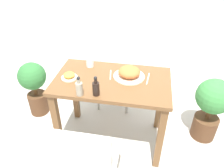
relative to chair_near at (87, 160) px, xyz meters
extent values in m
plane|color=#B7B2A8|center=(0.05, 0.71, -0.52)|extent=(16.00, 16.00, 0.00)
cube|color=brown|center=(0.05, 0.71, 0.23)|extent=(1.07, 0.64, 0.04)
cube|color=brown|center=(-0.44, 0.44, -0.15)|extent=(0.06, 0.06, 0.74)
cube|color=brown|center=(0.54, 0.44, -0.15)|extent=(0.06, 0.06, 0.74)
cube|color=brown|center=(-0.44, 0.98, -0.15)|extent=(0.06, 0.06, 0.74)
cube|color=brown|center=(0.54, 0.98, -0.15)|extent=(0.06, 0.06, 0.74)
cube|color=silver|center=(0.00, 0.08, -0.07)|extent=(0.42, 0.42, 0.04)
cube|color=silver|center=(0.00, -0.11, 0.17)|extent=(0.40, 0.04, 0.44)
cylinder|color=#B7B2A8|center=(0.18, 0.26, -0.30)|extent=(0.03, 0.03, 0.43)
cylinder|color=#B7B2A8|center=(-0.18, 0.26, -0.30)|extent=(0.03, 0.03, 0.43)
cube|color=silver|center=(-0.03, 1.33, -0.07)|extent=(0.42, 0.42, 0.04)
cube|color=silver|center=(-0.03, 1.52, 0.17)|extent=(0.40, 0.04, 0.44)
cylinder|color=#B7B2A8|center=(-0.21, 1.15, -0.30)|extent=(0.03, 0.03, 0.43)
cylinder|color=#B7B2A8|center=(0.15, 1.15, -0.30)|extent=(0.03, 0.03, 0.43)
cylinder|color=#B7B2A8|center=(-0.21, 1.51, -0.30)|extent=(0.03, 0.03, 0.43)
cylinder|color=#B7B2A8|center=(0.15, 1.51, -0.30)|extent=(0.03, 0.03, 0.43)
cylinder|color=beige|center=(0.20, 0.79, 0.26)|extent=(0.29, 0.29, 0.01)
ellipsoid|color=#CC6633|center=(0.20, 0.79, 0.31)|extent=(0.21, 0.21, 0.09)
cylinder|color=beige|center=(-0.35, 0.66, 0.26)|extent=(0.15, 0.15, 0.01)
ellipsoid|color=gold|center=(-0.35, 0.66, 0.29)|extent=(0.10, 0.10, 0.04)
cylinder|color=white|center=(-0.22, 0.92, 0.30)|extent=(0.08, 0.08, 0.09)
cylinder|color=black|center=(-0.04, 0.46, 0.31)|extent=(0.06, 0.06, 0.12)
cylinder|color=black|center=(-0.04, 0.46, 0.39)|extent=(0.03, 0.03, 0.03)
sphere|color=black|center=(-0.04, 0.46, 0.42)|extent=(0.03, 0.03, 0.03)
cylinder|color=gray|center=(-0.17, 0.44, 0.31)|extent=(0.06, 0.06, 0.12)
cylinder|color=gray|center=(-0.17, 0.44, 0.39)|extent=(0.03, 0.03, 0.03)
sphere|color=black|center=(-0.17, 0.44, 0.42)|extent=(0.03, 0.03, 0.03)
cube|color=silver|center=(0.02, 0.79, 0.25)|extent=(0.03, 0.16, 0.00)
cube|color=silver|center=(0.38, 0.79, 0.25)|extent=(0.02, 0.20, 0.00)
cylinder|color=#51331E|center=(-0.94, 0.97, -0.38)|extent=(0.23, 0.23, 0.28)
cylinder|color=brown|center=(-0.94, 0.97, -0.20)|extent=(0.04, 0.04, 0.10)
sphere|color=#2D6B33|center=(-0.94, 0.97, 0.01)|extent=(0.32, 0.32, 0.32)
cylinder|color=#51331E|center=(1.04, 0.93, -0.39)|extent=(0.26, 0.26, 0.26)
cylinder|color=brown|center=(1.04, 0.93, -0.21)|extent=(0.05, 0.05, 0.11)
sphere|color=#387F3D|center=(1.04, 0.93, 0.03)|extent=(0.36, 0.36, 0.36)
camera|label=1|loc=(0.36, -0.95, 1.35)|focal=35.00mm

